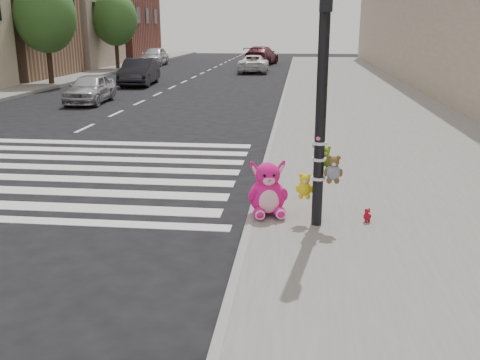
% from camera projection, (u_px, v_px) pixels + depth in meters
% --- Properties ---
extents(ground, '(120.00, 120.00, 0.00)m').
position_uv_depth(ground, '(119.00, 275.00, 6.98)').
color(ground, black).
rests_on(ground, ground).
extents(sidewalk_near, '(7.00, 80.00, 0.14)m').
position_uv_depth(sidewalk_near, '(390.00, 133.00, 15.98)').
color(sidewalk_near, slate).
rests_on(sidewalk_near, ground).
extents(curb_edge, '(0.12, 80.00, 0.15)m').
position_uv_depth(curb_edge, '(275.00, 130.00, 16.34)').
color(curb_edge, gray).
rests_on(curb_edge, ground).
extents(crosswalk, '(11.00, 6.00, 0.01)m').
position_uv_depth(crosswalk, '(5.00, 166.00, 12.42)').
color(crosswalk, silver).
rests_on(crosswalk, ground).
extents(bld_far_c, '(6.00, 8.00, 8.00)m').
position_uv_depth(bld_far_c, '(7.00, 11.00, 32.35)').
color(bld_far_c, '#A17055').
rests_on(bld_far_c, ground).
extents(bld_far_d, '(6.00, 8.00, 10.00)m').
position_uv_depth(bld_far_d, '(68.00, 1.00, 40.67)').
color(bld_far_d, tan).
rests_on(bld_far_d, ground).
extents(bld_far_e, '(6.00, 10.00, 9.00)m').
position_uv_depth(bld_far_e, '(116.00, 12.00, 51.31)').
color(bld_far_e, brown).
rests_on(bld_far_e, ground).
extents(signal_pole, '(0.71, 0.49, 4.00)m').
position_uv_depth(signal_pole, '(321.00, 122.00, 7.94)').
color(signal_pole, black).
rests_on(signal_pole, sidewalk_near).
extents(tree_far_b, '(3.20, 3.20, 5.44)m').
position_uv_depth(tree_far_b, '(45.00, 16.00, 28.17)').
color(tree_far_b, '#382619').
rests_on(tree_far_b, sidewalk_far).
extents(tree_far_c, '(3.20, 3.20, 5.44)m').
position_uv_depth(tree_far_c, '(115.00, 19.00, 38.68)').
color(tree_far_c, '#382619').
rests_on(tree_far_c, sidewalk_far).
extents(pink_bunny, '(0.69, 0.77, 0.93)m').
position_uv_depth(pink_bunny, '(268.00, 192.00, 8.72)').
color(pink_bunny, '#EE1485').
rests_on(pink_bunny, sidewalk_near).
extents(red_teddy, '(0.19, 0.17, 0.22)m').
position_uv_depth(red_teddy, '(367.00, 215.00, 8.45)').
color(red_teddy, '#AD1121').
rests_on(red_teddy, sidewalk_near).
extents(car_silver_far, '(1.61, 3.64, 1.22)m').
position_uv_depth(car_silver_far, '(90.00, 89.00, 22.47)').
color(car_silver_far, '#B8B8BD').
rests_on(car_silver_far, ground).
extents(car_dark_far, '(1.89, 4.52, 1.45)m').
position_uv_depth(car_dark_far, '(139.00, 72.00, 29.36)').
color(car_dark_far, black).
rests_on(car_dark_far, ground).
extents(car_white_near, '(2.15, 4.43, 1.21)m').
position_uv_depth(car_white_near, '(254.00, 64.00, 37.54)').
color(car_white_near, white).
rests_on(car_white_near, ground).
extents(car_maroon_near, '(2.91, 5.54, 1.53)m').
position_uv_depth(car_maroon_near, '(261.00, 55.00, 45.31)').
color(car_maroon_near, '#50171F').
rests_on(car_maroon_near, ground).
extents(car_silver_deep, '(1.99, 4.55, 1.52)m').
position_uv_depth(car_silver_deep, '(154.00, 56.00, 44.24)').
color(car_silver_deep, silver).
rests_on(car_silver_deep, ground).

